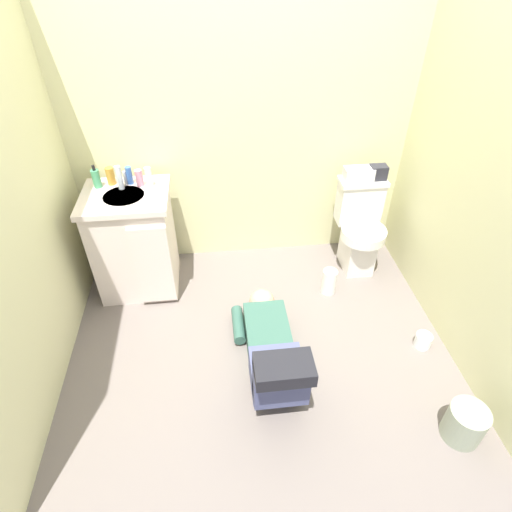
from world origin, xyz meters
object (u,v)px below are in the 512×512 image
Objects in this scene: toiletry_bag at (378,172)px; trash_can at (465,423)px; toilet at (359,228)px; bottle_pink at (139,178)px; bottle_clear at (119,178)px; bottle_white at (149,177)px; paper_towel_roll at (329,282)px; soap_dispenser at (96,178)px; vanity_cabinet at (135,242)px; person_plumber at (271,350)px; tissue_box at (359,174)px; bottle_amber at (111,176)px; faucet at (125,178)px; bottle_blue at (129,176)px; toilet_paper_roll at (423,341)px.

trash_can is at bearing -88.58° from toiletry_bag.
toilet is 6.26× the size of bottle_pink.
bottle_clear reaches higher than trash_can.
paper_towel_roll is (1.28, -0.36, -0.79)m from bottle_white.
soap_dispenser is 1.15× the size of bottle_white.
paper_towel_roll is at bearing -134.65° from toiletry_bag.
vanity_cabinet is 1.31m from person_plumber.
tissue_box is 1.77× the size of toiletry_bag.
bottle_amber is 1.79m from paper_towel_roll.
soap_dispenser is 0.17m from bottle_clear.
tissue_box is at bearing -0.55° from bottle_amber.
vanity_cabinet is 0.77× the size of person_plumber.
paper_towel_roll is (1.35, -0.38, -0.78)m from bottle_pink.
vanity_cabinet is at bearing -88.69° from faucet.
bottle_blue is at bearing 163.74° from paper_towel_roll.
toiletry_bag is at bearing 1.79° from bottle_white.
trash_can is (1.90, -1.50, -0.30)m from vanity_cabinet.
toiletry_bag is (1.85, 0.14, 0.39)m from vanity_cabinet.
toilet is at bearing 95.36° from trash_can.
soap_dispenser is at bearing 155.23° from toilet_paper_roll.
toilet is 6.05× the size of toiletry_bag.
toilet is 0.91× the size of vanity_cabinet.
faucet is at bearing 6.01° from soap_dispenser.
soap_dispenser reaches higher than person_plumber.
vanity_cabinet is 0.52m from soap_dispenser.
toiletry_bag is at bearing -0.04° from faucet.
trash_can is at bearing -29.92° from person_plumber.
trash_can is at bearing -95.41° from toilet_paper_roll.
trash_can is at bearing -42.66° from bottle_white.
toilet is 6.82× the size of toilet_paper_roll.
tissue_box is 2.00× the size of toilet_paper_roll.
trash_can is at bearing -38.35° from vanity_cabinet.
faucet is 0.59× the size of bottle_clear.
soap_dispenser is 2.51m from toilet_paper_roll.
toilet is 1.86m from bottle_clear.
toiletry_bag is 1.03× the size of bottle_pink.
person_plumber reaches higher than toilet_paper_roll.
soap_dispenser is at bearing -179.43° from tissue_box.
bottle_pink is 2.53m from trash_can.
faucet is (-0.00, 0.15, 0.45)m from vanity_cabinet.
vanity_cabinet is at bearing -131.45° from bottle_pink.
paper_towel_roll is (1.42, -0.41, -0.78)m from bottle_blue.
paper_towel_roll is at bearing -121.88° from tissue_box.
person_plumber is 1.64m from bottle_amber.
soap_dispenser is at bearing 177.39° from bottle_pink.
soap_dispenser is 1.29× the size of bottle_blue.
faucet is 1.71m from tissue_box.
toiletry_bag is 1.27m from toilet_paper_roll.
person_plumber is 8.26× the size of bottle_blue.
trash_can is at bearing -39.49° from bottle_clear.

